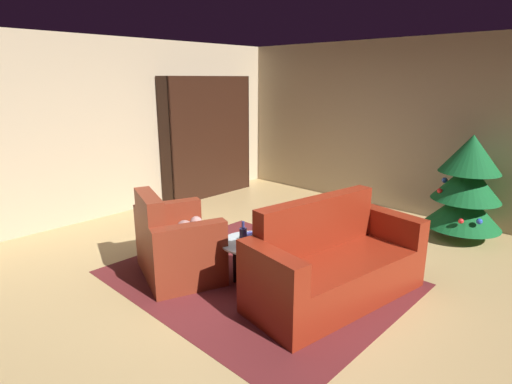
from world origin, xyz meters
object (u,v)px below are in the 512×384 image
object	(u,v)px
bottle_on_table	(243,237)
book_stack_on_table	(252,238)
couch_red	(333,266)
bookshelf_unit	(212,139)
decorated_tree	(467,186)
armchair_red	(176,246)
coffee_table	(251,246)

from	to	relation	value
bottle_on_table	book_stack_on_table	bearing A→B (deg)	112.18
couch_red	book_stack_on_table	size ratio (longest dim) A/B	8.19
bookshelf_unit	decorated_tree	xyz separation A→B (m)	(4.04, 0.85, -0.30)
bookshelf_unit	armchair_red	distance (m)	3.33
bookshelf_unit	coffee_table	size ratio (longest dim) A/B	3.31
book_stack_on_table	bottle_on_table	size ratio (longest dim) A/B	0.84
armchair_red	couch_red	world-z (taller)	couch_red
bookshelf_unit	decorated_tree	world-z (taller)	bookshelf_unit
couch_red	book_stack_on_table	bearing A→B (deg)	-160.94
couch_red	coffee_table	world-z (taller)	couch_red
couch_red	armchair_red	bearing A→B (deg)	-152.47
book_stack_on_table	bottle_on_table	xyz separation A→B (m)	(0.08, -0.20, 0.08)
couch_red	bookshelf_unit	bearing A→B (deg)	155.98
couch_red	book_stack_on_table	distance (m)	0.88
bookshelf_unit	book_stack_on_table	size ratio (longest dim) A/B	9.01
armchair_red	book_stack_on_table	bearing A→B (deg)	36.54
book_stack_on_table	decorated_tree	bearing A→B (deg)	66.84
book_stack_on_table	decorated_tree	size ratio (longest dim) A/B	0.17
bookshelf_unit	armchair_red	size ratio (longest dim) A/B	1.78
coffee_table	decorated_tree	world-z (taller)	decorated_tree
coffee_table	book_stack_on_table	size ratio (longest dim) A/B	2.72
decorated_tree	bottle_on_table	bearing A→B (deg)	-110.41
coffee_table	bottle_on_table	size ratio (longest dim) A/B	2.30
bottle_on_table	decorated_tree	distance (m)	3.16
armchair_red	book_stack_on_table	world-z (taller)	armchair_red
armchair_red	couch_red	xyz separation A→B (m)	(1.47, 0.77, -0.01)
armchair_red	decorated_tree	size ratio (longest dim) A/B	0.85
bookshelf_unit	bottle_on_table	xyz separation A→B (m)	(2.93, -2.11, -0.46)
book_stack_on_table	coffee_table	bearing A→B (deg)	-53.14
bookshelf_unit	book_stack_on_table	bearing A→B (deg)	-33.89
bookshelf_unit	coffee_table	bearing A→B (deg)	-34.12
bottle_on_table	decorated_tree	xyz separation A→B (m)	(1.10, 2.96, 0.16)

